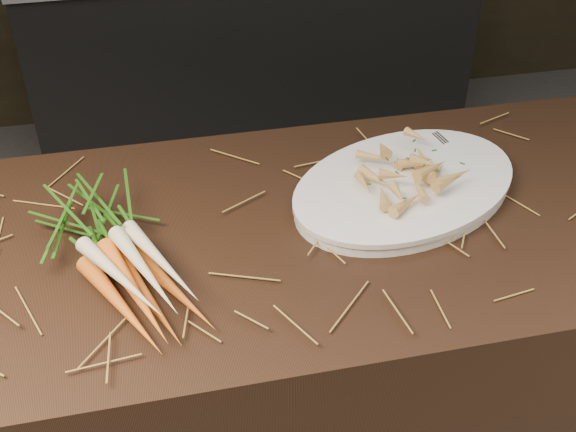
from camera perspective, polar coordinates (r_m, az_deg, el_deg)
main_counter at (r=1.62m, az=-1.93°, el=-13.79°), size 2.40×0.70×0.90m
back_counter at (r=3.20m, az=-3.03°, el=13.04°), size 1.82×0.62×0.84m
straw_bedding at (r=1.30m, az=-2.34°, el=-0.73°), size 1.40×0.60×0.02m
root_veg_bunch at (r=1.25m, az=-14.04°, el=-1.66°), size 0.31×0.48×0.09m
serving_platter at (r=1.40m, az=9.20°, el=2.16°), size 0.57×0.49×0.03m
roasted_veg_heap at (r=1.38m, az=9.36°, el=3.51°), size 0.28×0.25×0.05m
serving_fork at (r=1.50m, az=14.46°, el=4.46°), size 0.04×0.18×0.00m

